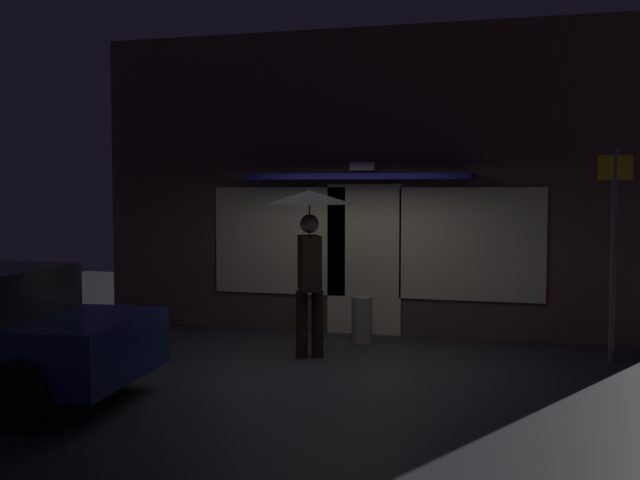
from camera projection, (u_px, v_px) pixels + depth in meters
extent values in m
plane|color=#2D2D33|center=(323.00, 365.00, 9.69)|extent=(18.00, 18.00, 0.00)
cube|color=brown|center=(367.00, 182.00, 11.81)|extent=(8.27, 0.30, 4.46)
cube|color=beige|center=(364.00, 259.00, 11.71)|extent=(1.10, 0.04, 2.20)
cube|color=beige|center=(280.00, 241.00, 12.06)|extent=(2.05, 0.04, 1.60)
cube|color=beige|center=(471.00, 244.00, 11.27)|extent=(2.05, 0.04, 1.60)
cube|color=white|center=(363.00, 166.00, 11.55)|extent=(0.36, 0.16, 0.12)
cube|color=navy|center=(359.00, 177.00, 11.32)|extent=(3.20, 0.70, 0.08)
cylinder|color=black|center=(302.00, 324.00, 10.07)|extent=(0.15, 0.15, 0.85)
cylinder|color=black|center=(317.00, 324.00, 10.10)|extent=(0.15, 0.15, 0.85)
cube|color=black|center=(310.00, 263.00, 10.03)|extent=(0.42, 0.52, 0.69)
cube|color=silver|center=(317.00, 264.00, 9.95)|extent=(0.08, 0.13, 0.55)
cube|color=#721966|center=(317.00, 265.00, 9.95)|extent=(0.04, 0.06, 0.44)
sphere|color=tan|center=(309.00, 224.00, 10.00)|extent=(0.24, 0.24, 0.24)
cylinder|color=slate|center=(309.00, 225.00, 10.00)|extent=(0.02, 0.02, 0.87)
cone|color=black|center=(309.00, 197.00, 9.98)|extent=(1.14, 1.14, 0.17)
cylinder|color=black|center=(110.00, 355.00, 8.75)|extent=(0.66, 0.28, 0.64)
cylinder|color=black|center=(18.00, 396.00, 6.99)|extent=(0.66, 0.28, 0.64)
cylinder|color=#595B60|center=(613.00, 255.00, 9.76)|extent=(0.07, 0.07, 2.63)
cube|color=gold|center=(615.00, 167.00, 9.67)|extent=(0.40, 0.02, 0.30)
cylinder|color=#9E998E|center=(362.00, 320.00, 11.07)|extent=(0.29, 0.29, 0.64)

